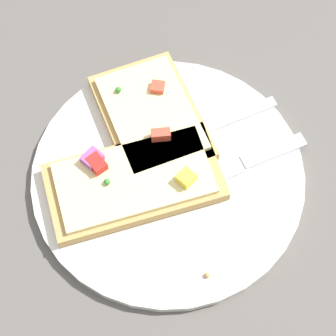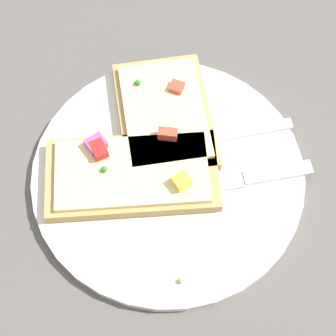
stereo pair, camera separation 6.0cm
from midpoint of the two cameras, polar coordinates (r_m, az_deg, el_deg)
The scene contains 7 objects.
ground_plane at distance 0.62m, azimuth 2.76°, elevation -1.18°, with size 4.00×4.00×0.00m, color #56514C.
plate at distance 0.61m, azimuth 2.78°, elevation -0.95°, with size 0.30×0.30×0.01m.
fork at distance 0.62m, azimuth 4.15°, elevation 2.31°, with size 0.21×0.12×0.01m.
knife at distance 0.61m, azimuth 9.75°, elevation -1.48°, with size 0.19×0.10×0.01m.
pizza_slice_main at distance 0.60m, azimuth -0.85°, elevation -0.86°, with size 0.20×0.15×0.03m.
pizza_slice_corner at distance 0.63m, azimuth 2.36°, elevation 5.20°, with size 0.15×0.18×0.03m.
crumb_scatter at distance 0.63m, azimuth 0.22°, elevation 3.52°, with size 0.10×0.18×0.01m.
Camera 2 is at (-0.07, 0.26, 0.56)m, focal length 60.00 mm.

